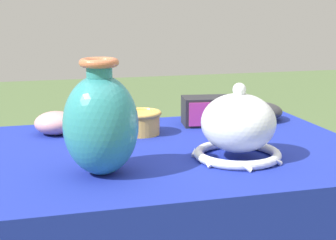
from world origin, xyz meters
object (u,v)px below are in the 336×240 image
Objects in this scene: vase_tall_bulbous at (101,123)px; mosaic_tile_box at (209,111)px; vase_dome_bell at (238,128)px; bowl_shallow_rose at (55,123)px; cup_wide_ochre at (141,122)px; bowl_shallow_charcoal at (259,111)px.

mosaic_tile_box is (0.38, 0.38, -0.07)m from vase_tall_bulbous.
bowl_shallow_rose is (-0.41, 0.36, -0.04)m from vase_dome_bell.
vase_tall_bulbous is 2.13× the size of bowl_shallow_rose.
mosaic_tile_box is at bearing 15.17° from cup_wide_ochre.
vase_dome_bell is at bearing -121.41° from bowl_shallow_charcoal.
mosaic_tile_box is 0.17m from bowl_shallow_charcoal.
bowl_shallow_charcoal is 1.26× the size of bowl_shallow_rose.
vase_dome_bell is at bearing -41.36° from bowl_shallow_rose.
vase_dome_bell is at bearing 5.03° from vase_tall_bulbous.
vase_dome_bell is 0.36m from mosaic_tile_box.
vase_tall_bulbous is 0.40m from bowl_shallow_rose.
mosaic_tile_box is 1.46× the size of cup_wide_ochre.
mosaic_tile_box is at bearing -173.84° from bowl_shallow_charcoal.
bowl_shallow_charcoal is at bearing 1.47° from bowl_shallow_rose.
bowl_shallow_charcoal is (0.55, 0.40, -0.08)m from vase_tall_bulbous.
vase_tall_bulbous is 0.37m from cup_wide_ochre.
vase_tall_bulbous is at bearing -174.97° from vase_dome_bell.
bowl_shallow_charcoal is (0.17, 0.02, -0.01)m from mosaic_tile_box.
bowl_shallow_rose is (-0.46, 0.00, -0.01)m from mosaic_tile_box.
bowl_shallow_rose is at bearing -172.59° from mosaic_tile_box.
mosaic_tile_box is (0.05, 0.35, -0.03)m from vase_dome_bell.
vase_dome_bell is 0.44m from bowl_shallow_charcoal.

